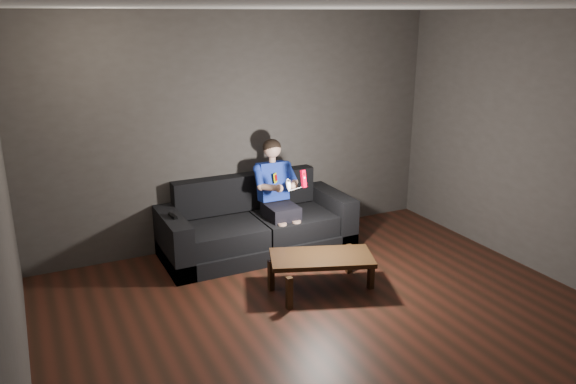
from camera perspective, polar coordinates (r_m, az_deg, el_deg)
floor at (r=5.00m, az=6.49°, el=-14.50°), size 5.00×5.00×0.00m
back_wall at (r=6.60m, az=-4.83°, el=6.22°), size 5.00×0.04×2.70m
left_wall at (r=3.77m, az=-26.86°, el=-4.54°), size 0.04×5.00×2.70m
right_wall at (r=6.13m, az=27.13°, el=3.44°), size 0.04×5.00×2.70m
ceiling at (r=4.24m, az=7.81°, el=18.15°), size 5.00×5.00×0.02m
sofa at (r=6.54m, az=-3.28°, el=-3.69°), size 2.19×0.94×0.85m
child at (r=6.43m, az=-1.14°, el=0.44°), size 0.50×0.61×1.23m
wii_remote_red at (r=6.00m, az=1.59°, el=1.36°), size 0.06×0.08×0.19m
nunchuk_white at (r=5.94m, az=0.04°, el=0.75°), size 0.06×0.09×0.14m
wii_remote_black at (r=6.06m, az=-11.64°, el=-2.39°), size 0.06×0.17×0.03m
coffee_table at (r=5.62m, az=3.42°, el=-6.95°), size 1.12×0.82×0.37m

